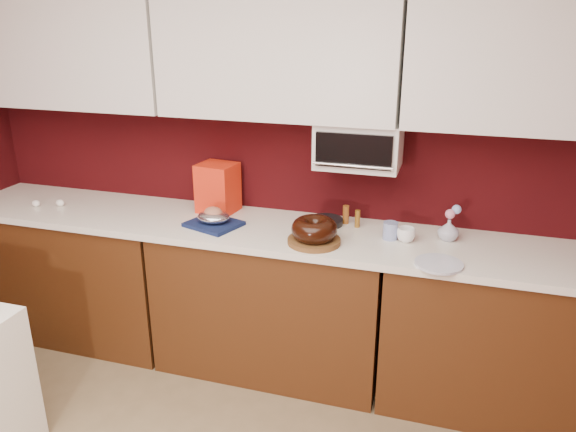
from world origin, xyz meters
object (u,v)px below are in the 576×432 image
(toaster_oven, at_px, (359,144))
(blue_jar, at_px, (390,231))
(pandoro_box, at_px, (218,188))
(coffee_mug, at_px, (406,233))
(bundt_cake, at_px, (314,229))
(flower_vase, at_px, (449,228))
(foil_ham_nest, at_px, (213,217))

(toaster_oven, height_order, blue_jar, toaster_oven)
(pandoro_box, relative_size, blue_jar, 3.14)
(blue_jar, bearing_deg, pandoro_box, 172.26)
(coffee_mug, relative_size, blue_jar, 0.99)
(blue_jar, bearing_deg, bundt_cake, -154.36)
(coffee_mug, distance_m, flower_vase, 0.23)
(toaster_oven, xyz_separation_m, pandoro_box, (-0.85, 0.01, -0.33))
(toaster_oven, distance_m, bundt_cake, 0.53)
(pandoro_box, bearing_deg, bundt_cake, -17.65)
(bundt_cake, bearing_deg, pandoro_box, 154.74)
(bundt_cake, distance_m, blue_jar, 0.42)
(toaster_oven, height_order, foil_ham_nest, toaster_oven)
(blue_jar, bearing_deg, toaster_oven, 148.14)
(blue_jar, height_order, flower_vase, flower_vase)
(toaster_oven, height_order, pandoro_box, toaster_oven)
(coffee_mug, bearing_deg, blue_jar, 170.58)
(toaster_oven, xyz_separation_m, bundt_cake, (-0.16, -0.31, -0.39))
(bundt_cake, height_order, pandoro_box, pandoro_box)
(foil_ham_nest, bearing_deg, blue_jar, 5.77)
(coffee_mug, bearing_deg, toaster_oven, 153.84)
(bundt_cake, height_order, flower_vase, flower_vase)
(blue_jar, bearing_deg, coffee_mug, -9.42)
(toaster_oven, bearing_deg, bundt_cake, -117.58)
(toaster_oven, distance_m, coffee_mug, 0.54)
(foil_ham_nest, relative_size, blue_jar, 1.98)
(foil_ham_nest, xyz_separation_m, flower_vase, (1.29, 0.17, 0.01))
(pandoro_box, bearing_deg, toaster_oven, 6.75)
(pandoro_box, relative_size, coffee_mug, 3.16)
(toaster_oven, relative_size, flower_vase, 3.38)
(foil_ham_nest, xyz_separation_m, pandoro_box, (-0.08, 0.24, 0.09))
(foil_ham_nest, bearing_deg, pandoro_box, 107.28)
(pandoro_box, distance_m, flower_vase, 1.37)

